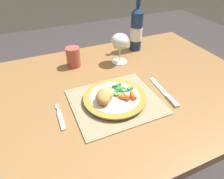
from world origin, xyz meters
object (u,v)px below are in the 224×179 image
(wine_glass, at_px, (120,42))
(dining_table, at_px, (111,106))
(fork, at_px, (61,118))
(table_knife, at_px, (166,94))
(bottle, at_px, (136,29))
(dinner_plate, at_px, (115,98))
(drinking_cup, at_px, (73,57))

(wine_glass, bearing_deg, dining_table, -124.05)
(fork, relative_size, table_knife, 0.67)
(table_knife, height_order, wine_glass, wine_glass)
(bottle, bearing_deg, dinner_plate, -128.41)
(wine_glass, height_order, bottle, bottle)
(dining_table, height_order, table_knife, table_knife)
(dining_table, xyz_separation_m, drinking_cup, (-0.09, 0.24, 0.15))
(dining_table, height_order, dinner_plate, dinner_plate)
(dinner_plate, distance_m, fork, 0.21)
(table_knife, bearing_deg, dining_table, 145.38)
(dining_table, xyz_separation_m, fork, (-0.23, -0.09, 0.10))
(wine_glass, bearing_deg, fork, -141.89)
(dinner_plate, bearing_deg, fork, -177.75)
(dinner_plate, relative_size, wine_glass, 1.59)
(dining_table, distance_m, drinking_cup, 0.30)
(fork, bearing_deg, table_knife, -4.61)
(dinner_plate, relative_size, bottle, 0.81)
(bottle, bearing_deg, table_knife, -102.47)
(drinking_cup, bearing_deg, fork, -112.59)
(fork, relative_size, drinking_cup, 1.45)
(bottle, distance_m, drinking_cup, 0.37)
(dining_table, distance_m, bottle, 0.45)
(table_knife, bearing_deg, dinner_plate, 168.53)
(dining_table, distance_m, wine_glass, 0.30)
(table_knife, bearing_deg, fork, 175.39)
(table_knife, bearing_deg, drinking_cup, 126.30)
(dinner_plate, xyz_separation_m, bottle, (0.29, 0.37, 0.09))
(fork, height_order, wine_glass, wine_glass)
(fork, distance_m, bottle, 0.63)
(table_knife, relative_size, bottle, 0.70)
(fork, xyz_separation_m, bottle, (0.50, 0.38, 0.11))
(dining_table, distance_m, fork, 0.27)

